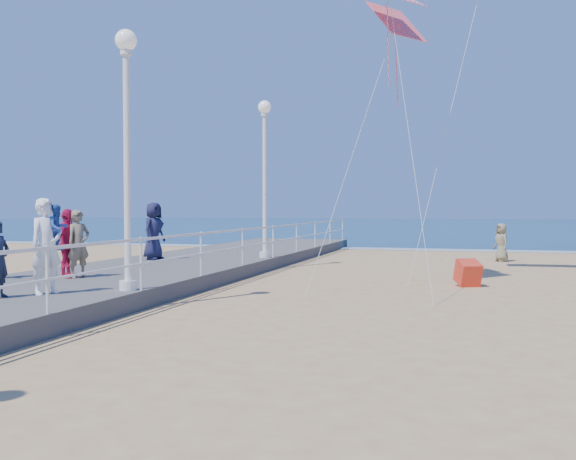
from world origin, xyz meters
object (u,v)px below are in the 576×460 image
(spectator_3, at_px, (67,243))
(beach_walker_c, at_px, (501,242))
(toddler_held, at_px, (58,228))
(lamp_post_mid, at_px, (127,131))
(box_kite, at_px, (468,275))
(spectator_6, at_px, (79,244))
(spectator_4, at_px, (154,231))
(woman_holding_toddler, at_px, (46,246))
(lamp_post_far, at_px, (265,162))

(spectator_3, distance_m, beach_walker_c, 16.58)
(toddler_held, bearing_deg, lamp_post_mid, -31.66)
(lamp_post_mid, distance_m, spectator_3, 3.92)
(lamp_post_mid, xyz_separation_m, spectator_3, (-2.60, 1.64, -2.43))
(lamp_post_mid, xyz_separation_m, box_kite, (6.70, 5.91, -3.36))
(spectator_6, bearing_deg, toddler_held, -132.47)
(lamp_post_mid, bearing_deg, spectator_3, 147.73)
(lamp_post_mid, distance_m, spectator_4, 8.18)
(woman_holding_toddler, height_order, box_kite, woman_holding_toddler)
(spectator_3, xyz_separation_m, spectator_4, (-0.61, 5.51, 0.10))
(lamp_post_far, xyz_separation_m, spectator_6, (-2.35, -7.26, -2.44))
(toddler_held, relative_size, spectator_4, 0.49)
(toddler_held, height_order, spectator_3, toddler_held)
(spectator_4, height_order, spectator_6, spectator_4)
(spectator_4, bearing_deg, lamp_post_far, -53.00)
(woman_holding_toddler, distance_m, beach_walker_c, 17.97)
(spectator_4, distance_m, beach_walker_c, 13.31)
(beach_walker_c, bearing_deg, toddler_held, -61.43)
(woman_holding_toddler, relative_size, box_kite, 3.14)
(lamp_post_mid, height_order, beach_walker_c, lamp_post_mid)
(woman_holding_toddler, relative_size, spectator_4, 1.01)
(woman_holding_toddler, distance_m, box_kite, 10.55)
(lamp_post_far, distance_m, spectator_3, 8.17)
(spectator_6, relative_size, box_kite, 2.74)
(lamp_post_far, distance_m, spectator_4, 4.37)
(lamp_post_far, bearing_deg, spectator_6, -107.90)
(toddler_held, xyz_separation_m, spectator_4, (-2.17, 8.02, -0.37))
(spectator_3, height_order, spectator_6, spectator_3)
(woman_holding_toddler, xyz_separation_m, spectator_4, (-2.02, 8.17, -0.01))
(beach_walker_c, bearing_deg, spectator_4, -87.80)
(lamp_post_far, distance_m, beach_walker_c, 10.03)
(spectator_6, bearing_deg, woman_holding_toddler, -136.34)
(lamp_post_mid, relative_size, box_kite, 8.87)
(lamp_post_far, bearing_deg, lamp_post_mid, -90.00)
(spectator_4, xyz_separation_m, box_kite, (9.91, -1.25, -1.03))
(spectator_6, xyz_separation_m, box_kite, (9.04, 4.17, -0.92))
(spectator_4, bearing_deg, beach_walker_c, -49.40)
(woman_holding_toddler, distance_m, spectator_4, 8.41)
(spectator_4, relative_size, box_kite, 3.12)
(woman_holding_toddler, relative_size, toddler_held, 2.08)
(woman_holding_toddler, relative_size, spectator_3, 1.13)
(lamp_post_far, height_order, spectator_3, lamp_post_far)
(toddler_held, bearing_deg, box_kite, -29.91)
(woman_holding_toddler, bearing_deg, spectator_3, 46.85)
(woman_holding_toddler, distance_m, spectator_6, 2.98)
(lamp_post_mid, xyz_separation_m, lamp_post_far, (0.00, 9.00, 0.00))
(woman_holding_toddler, distance_m, toddler_held, 0.42)
(toddler_held, relative_size, box_kite, 1.51)
(spectator_6, height_order, beach_walker_c, spectator_6)
(lamp_post_mid, bearing_deg, spectator_4, 114.16)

